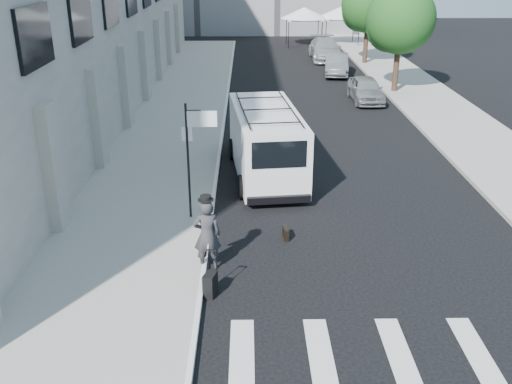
{
  "coord_description": "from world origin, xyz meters",
  "views": [
    {
      "loc": [
        -0.85,
        -12.46,
        7.57
      ],
      "look_at": [
        -0.63,
        2.36,
        1.3
      ],
      "focal_mm": 40.0,
      "sensor_mm": 36.0,
      "label": 1
    }
  ],
  "objects_px": {
    "briefcase": "(286,233)",
    "suitcase": "(210,284)",
    "cargo_van": "(265,141)",
    "parked_car_b": "(336,65)",
    "parked_car_c": "(325,49)",
    "parked_car_a": "(366,89)",
    "businessman": "(207,235)"
  },
  "relations": [
    {
      "from": "parked_car_b",
      "to": "parked_car_c",
      "type": "relative_size",
      "value": 0.77
    },
    {
      "from": "suitcase",
      "to": "cargo_van",
      "type": "bearing_deg",
      "value": 95.63
    },
    {
      "from": "businessman",
      "to": "parked_car_b",
      "type": "distance_m",
      "value": 25.82
    },
    {
      "from": "briefcase",
      "to": "parked_car_b",
      "type": "distance_m",
      "value": 23.76
    },
    {
      "from": "businessman",
      "to": "parked_car_b",
      "type": "bearing_deg",
      "value": -111.81
    },
    {
      "from": "businessman",
      "to": "cargo_van",
      "type": "distance_m",
      "value": 6.97
    },
    {
      "from": "briefcase",
      "to": "parked_car_a",
      "type": "relative_size",
      "value": 0.11
    },
    {
      "from": "businessman",
      "to": "briefcase",
      "type": "bearing_deg",
      "value": -148.9
    },
    {
      "from": "briefcase",
      "to": "cargo_van",
      "type": "height_order",
      "value": "cargo_van"
    },
    {
      "from": "briefcase",
      "to": "cargo_van",
      "type": "relative_size",
      "value": 0.07
    },
    {
      "from": "parked_car_c",
      "to": "briefcase",
      "type": "bearing_deg",
      "value": -99.08
    },
    {
      "from": "businessman",
      "to": "parked_car_c",
      "type": "height_order",
      "value": "businessman"
    },
    {
      "from": "briefcase",
      "to": "cargo_van",
      "type": "xyz_separation_m",
      "value": [
        -0.43,
        5.15,
        1.09
      ]
    },
    {
      "from": "parked_car_a",
      "to": "parked_car_c",
      "type": "bearing_deg",
      "value": 91.57
    },
    {
      "from": "briefcase",
      "to": "suitcase",
      "type": "height_order",
      "value": "suitcase"
    },
    {
      "from": "parked_car_a",
      "to": "parked_car_b",
      "type": "bearing_deg",
      "value": 93.5
    },
    {
      "from": "parked_car_a",
      "to": "parked_car_b",
      "type": "xyz_separation_m",
      "value": [
        -0.55,
        7.21,
        0.02
      ]
    },
    {
      "from": "parked_car_b",
      "to": "businessman",
      "type": "bearing_deg",
      "value": -98.46
    },
    {
      "from": "cargo_van",
      "to": "parked_car_b",
      "type": "distance_m",
      "value": 18.87
    },
    {
      "from": "parked_car_b",
      "to": "parked_car_c",
      "type": "height_order",
      "value": "parked_car_c"
    },
    {
      "from": "suitcase",
      "to": "cargo_van",
      "type": "distance_m",
      "value": 8.23
    },
    {
      "from": "cargo_van",
      "to": "parked_car_c",
      "type": "xyz_separation_m",
      "value": [
        5.23,
        23.9,
        -0.48
      ]
    },
    {
      "from": "parked_car_b",
      "to": "cargo_van",
      "type": "bearing_deg",
      "value": -99.05
    },
    {
      "from": "businessman",
      "to": "cargo_van",
      "type": "xyz_separation_m",
      "value": [
        1.67,
        6.76,
        0.3
      ]
    },
    {
      "from": "briefcase",
      "to": "parked_car_c",
      "type": "relative_size",
      "value": 0.08
    },
    {
      "from": "businessman",
      "to": "parked_car_a",
      "type": "xyz_separation_m",
      "value": [
        7.45,
        17.66,
        -0.29
      ]
    },
    {
      "from": "suitcase",
      "to": "parked_car_b",
      "type": "xyz_separation_m",
      "value": [
        6.77,
        26.15,
        0.38
      ]
    },
    {
      "from": "parked_car_a",
      "to": "cargo_van",
      "type": "bearing_deg",
      "value": -118.76
    },
    {
      "from": "briefcase",
      "to": "suitcase",
      "type": "distance_m",
      "value": 3.5
    },
    {
      "from": "cargo_van",
      "to": "parked_car_a",
      "type": "xyz_separation_m",
      "value": [
        5.78,
        10.91,
        -0.59
      ]
    },
    {
      "from": "suitcase",
      "to": "parked_car_b",
      "type": "height_order",
      "value": "parked_car_b"
    },
    {
      "from": "businessman",
      "to": "briefcase",
      "type": "xyz_separation_m",
      "value": [
        2.11,
        1.61,
        -0.79
      ]
    }
  ]
}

